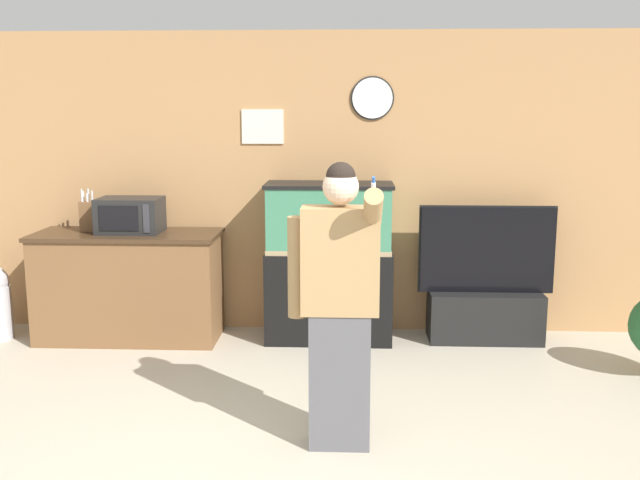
% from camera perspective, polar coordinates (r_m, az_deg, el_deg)
% --- Properties ---
extents(wall_back_paneled, '(10.00, 0.08, 2.60)m').
position_cam_1_polar(wall_back_paneled, '(6.25, -1.52, 4.53)').
color(wall_back_paneled, '#A87A4C').
rests_on(wall_back_paneled, ground_plane).
extents(counter_island, '(1.55, 0.63, 0.92)m').
position_cam_1_polar(counter_island, '(6.28, -15.03, -3.57)').
color(counter_island, brown).
rests_on(counter_island, ground_plane).
extents(microwave, '(0.52, 0.36, 0.29)m').
position_cam_1_polar(microwave, '(6.18, -14.94, 1.93)').
color(microwave, black).
rests_on(microwave, counter_island).
extents(knife_block, '(0.13, 0.09, 0.36)m').
position_cam_1_polar(knife_block, '(6.34, -18.08, 1.86)').
color(knife_block, brown).
rests_on(knife_block, counter_island).
extents(aquarium_on_stand, '(1.06, 0.49, 1.34)m').
position_cam_1_polar(aquarium_on_stand, '(6.01, 0.73, -1.81)').
color(aquarium_on_stand, black).
rests_on(aquarium_on_stand, ground_plane).
extents(tv_on_stand, '(1.14, 0.40, 1.16)m').
position_cam_1_polar(tv_on_stand, '(6.23, 13.06, -4.78)').
color(tv_on_stand, black).
rests_on(tv_on_stand, ground_plane).
extents(person_standing, '(0.52, 0.40, 1.66)m').
position_cam_1_polar(person_standing, '(4.05, 1.49, -5.02)').
color(person_standing, '#515156').
rests_on(person_standing, ground_plane).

